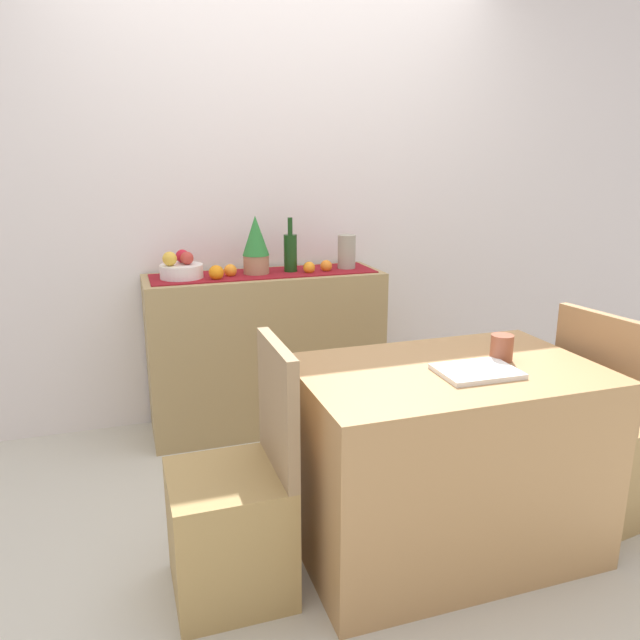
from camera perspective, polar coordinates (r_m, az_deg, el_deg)
The scene contains 20 objects.
ground_plane at distance 2.83m, azimuth 2.85°, elevation -16.89°, with size 6.40×6.40×0.02m, color beige.
room_wall_rear at distance 3.53m, azimuth -3.93°, elevation 12.80°, with size 6.40×0.06×2.70m, color silver.
sideboard_console at distance 3.40m, azimuth -5.07°, elevation -2.94°, with size 1.28×0.42×0.88m, color tan.
table_runner at distance 3.30m, azimuth -5.25°, elevation 4.38°, with size 1.20×0.32×0.01m, color maroon.
fruit_bowl at distance 3.22m, azimuth -12.88°, elevation 4.49°, with size 0.22×0.22×0.07m, color white.
apple_right at distance 3.26m, azimuth -12.81°, elevation 5.87°, with size 0.07×0.07×0.07m, color red.
apple_upper at distance 3.20m, azimuth -12.39°, elevation 5.70°, with size 0.07×0.07×0.07m, color #B7362E.
apple_rear at distance 3.18m, azimuth -13.94°, elevation 5.61°, with size 0.07×0.07×0.07m, color gold.
wine_bottle at distance 3.31m, azimuth -2.80°, elevation 6.39°, with size 0.07×0.07×0.30m.
ceramic_vase at distance 3.42m, azimuth 2.52°, elevation 6.39°, with size 0.10×0.10×0.19m, color #9F9985.
potted_plant at distance 3.26m, azimuth -6.06°, elevation 7.05°, with size 0.14×0.14×0.31m.
orange_loose_near_bowl at distance 3.16m, azimuth -9.72°, elevation 4.41°, with size 0.08×0.08×0.08m, color orange.
orange_loose_end at distance 3.29m, azimuth -1.03°, elevation 4.94°, with size 0.07×0.07×0.07m, color orange.
orange_loose_far at distance 3.23m, azimuth -8.42°, elevation 4.62°, with size 0.07×0.07×0.07m, color orange.
orange_loose_mid at distance 3.34m, azimuth 0.59°, elevation 5.10°, with size 0.07×0.07×0.07m, color orange.
dining_table at distance 2.43m, azimuth 11.58°, elevation -12.67°, with size 1.11×0.70×0.74m, color #AF814F.
open_book at distance 2.24m, azimuth 14.53°, elevation -4.68°, with size 0.28×0.21×0.02m, color white.
coffee_cup at distance 2.40m, azimuth 16.71°, elevation -2.50°, with size 0.08×0.08×0.10m, color brown.
chair_near_window at distance 2.24m, azimuth -8.08°, elevation -18.25°, with size 0.40×0.40×0.90m.
chair_by_corner at distance 2.94m, azimuth 25.74°, elevation -11.13°, with size 0.46×0.46×0.90m.
Camera 1 is at (-0.88, -2.24, 1.49)m, focal length 34.06 mm.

